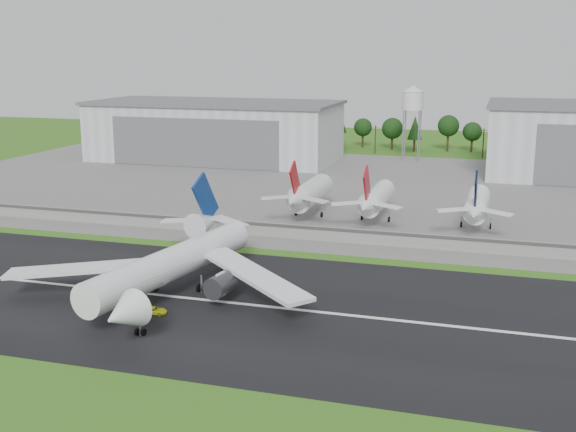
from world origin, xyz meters
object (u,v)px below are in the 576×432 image
(parked_jet_red_a, at_px, (307,194))
(parked_jet_navy, at_px, (477,205))
(ground_vehicle, at_px, (154,311))
(parked_jet_red_b, at_px, (375,199))
(main_airliner, at_px, (171,271))

(parked_jet_red_a, xyz_separation_m, parked_jet_navy, (42.66, -0.05, -0.33))
(ground_vehicle, height_order, parked_jet_red_a, parked_jet_red_a)
(ground_vehicle, bearing_deg, parked_jet_red_b, -24.80)
(parked_jet_red_a, relative_size, parked_jet_red_b, 1.00)
(main_airliner, xyz_separation_m, parked_jet_red_b, (24.09, 66.97, 1.17))
(parked_jet_navy, bearing_deg, parked_jet_red_a, 179.94)
(main_airliner, height_order, ground_vehicle, main_airliner)
(parked_jet_red_a, height_order, parked_jet_navy, parked_jet_red_a)
(ground_vehicle, distance_m, parked_jet_navy, 89.65)
(main_airliner, distance_m, parked_jet_navy, 83.02)
(main_airliner, xyz_separation_m, parked_jet_navy, (49.05, 66.97, 1.17))
(ground_vehicle, bearing_deg, main_airliner, -2.41)
(ground_vehicle, xyz_separation_m, parked_jet_red_a, (5.63, 75.38, 5.71))
(ground_vehicle, height_order, parked_jet_red_b, parked_jet_red_b)
(main_airliner, distance_m, parked_jet_red_a, 67.34)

